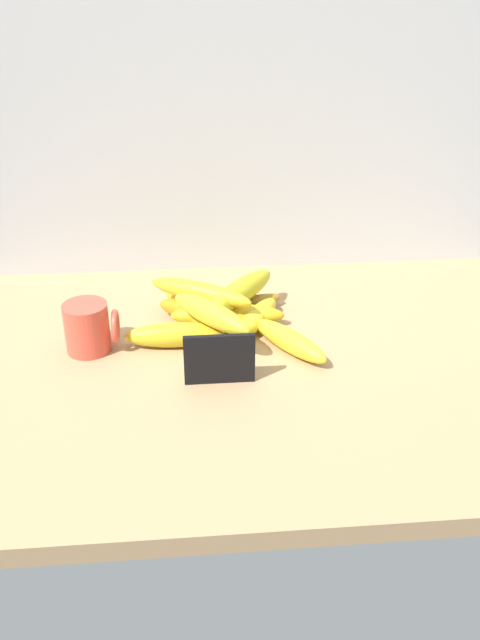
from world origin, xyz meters
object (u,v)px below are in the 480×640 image
(banana_0, at_px, (228,316))
(banana_7, at_px, (200,303))
(banana_8, at_px, (211,313))
(banana_1, at_px, (238,308))
(banana_2, at_px, (208,331))
(banana_4, at_px, (203,314))
(banana_6, at_px, (175,335))
(banana_3, at_px, (289,340))
(coffee_mug, at_px, (89,327))
(banana_5, at_px, (256,318))
(banana_9, at_px, (200,292))
(chalkboard_sign, at_px, (219,361))
(banana_10, at_px, (240,291))

(banana_0, relative_size, banana_7, 1.20)
(banana_8, bearing_deg, banana_1, 61.60)
(banana_2, height_order, banana_7, banana_2)
(banana_4, relative_size, banana_6, 1.07)
(banana_2, xyz_separation_m, banana_3, (0.13, -0.04, -0.00))
(banana_3, bearing_deg, banana_2, 162.46)
(coffee_mug, relative_size, banana_4, 0.49)
(banana_5, bearing_deg, banana_4, 168.45)
(banana_4, height_order, banana_9, banana_9)
(banana_3, distance_m, banana_7, 0.21)
(banana_2, bearing_deg, banana_4, 96.93)
(chalkboard_sign, relative_size, banana_0, 0.54)
(banana_4, bearing_deg, chalkboard_sign, -84.30)
(banana_3, relative_size, banana_8, 0.94)
(coffee_mug, distance_m, banana_9, 0.21)
(banana_7, distance_m, banana_8, 0.13)
(banana_3, bearing_deg, coffee_mug, 174.40)
(banana_0, height_order, banana_6, same)
(chalkboard_sign, bearing_deg, banana_8, 93.07)
(banana_4, distance_m, banana_10, 0.08)
(banana_2, height_order, banana_9, banana_9)
(banana_2, distance_m, banana_7, 0.12)
(banana_6, bearing_deg, banana_7, 69.43)
(banana_1, bearing_deg, banana_5, -59.23)
(banana_2, bearing_deg, banana_7, 95.02)
(coffee_mug, relative_size, banana_3, 0.52)
(banana_2, distance_m, banana_8, 0.04)
(banana_2, height_order, banana_3, same)
(coffee_mug, height_order, banana_9, coffee_mug)
(banana_1, bearing_deg, banana_8, -118.40)
(banana_0, height_order, banana_7, banana_0)
(banana_0, xyz_separation_m, banana_1, (0.02, 0.04, -0.00))
(banana_0, relative_size, banana_8, 1.12)
(coffee_mug, distance_m, banana_7, 0.23)
(chalkboard_sign, relative_size, banana_10, 0.57)
(banana_4, height_order, banana_6, same)
(chalkboard_sign, bearing_deg, banana_7, 95.07)
(coffee_mug, bearing_deg, chalkboard_sign, -29.27)
(coffee_mug, height_order, banana_3, coffee_mug)
(coffee_mug, distance_m, banana_8, 0.21)
(banana_5, bearing_deg, banana_2, -154.69)
(banana_2, distance_m, banana_6, 0.06)
(chalkboard_sign, xyz_separation_m, banana_2, (-0.01, 0.13, -0.02))
(banana_0, xyz_separation_m, banana_6, (-0.09, -0.06, -0.00))
(chalkboard_sign, relative_size, banana_6, 0.65)
(banana_1, relative_size, banana_7, 1.10)
(banana_4, bearing_deg, banana_1, 23.05)
(banana_2, distance_m, banana_5, 0.10)
(banana_2, height_order, banana_8, banana_8)
(banana_3, distance_m, banana_4, 0.18)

